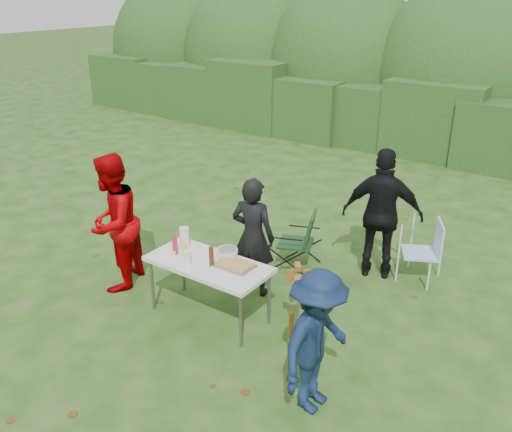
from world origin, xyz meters
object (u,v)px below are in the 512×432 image
Objects in this scene: person_black_puffy at (382,215)px; lawn_chair at (421,250)px; folding_table at (208,266)px; dog at (301,331)px; person_red_jacket at (113,223)px; paper_towel_roll at (185,237)px; person_cook at (253,237)px; child at (317,342)px; ketchup_bottle at (175,246)px; mustard_bottle at (185,251)px; beer_bottle at (211,256)px; camping_chair at (296,240)px.

person_black_puffy is 0.73m from lawn_chair.
person_black_puffy reaches higher than folding_table.
lawn_chair is at bearing -43.76° from dog.
paper_towel_roll is at bearing 83.46° from person_red_jacket.
child is at bearing 130.43° from person_cook.
lawn_chair is at bearing 53.04° from folding_table.
person_black_puffy is 2.10× the size of lawn_chair.
folding_table is at bearing 7.49° from ketchup_bottle.
ketchup_bottle is (-0.56, -0.84, 0.06)m from person_cook.
mustard_bottle reaches higher than lawn_chair.
child reaches higher than beer_bottle.
mustard_bottle is at bearing -6.78° from ketchup_bottle.
person_red_jacket reaches higher than child.
lawn_chair is 3.19m from paper_towel_roll.
mustard_bottle is 0.83× the size of beer_bottle.
person_cook is 0.97m from camping_chair.
folding_table is at bearing 154.49° from beer_bottle.
person_cook is 2.32m from lawn_chair.
lawn_chair is at bearing -176.49° from person_black_puffy.
camping_chair reaches higher than folding_table.
person_cook reaches higher than camping_chair.
paper_towel_roll is (-0.70, -1.52, 0.44)m from camping_chair.
person_red_jacket is at bearing 20.72° from person_black_puffy.
person_black_puffy is 1.92× the size of dog.
person_red_jacket is 4.12m from lawn_chair.
mustard_bottle is at bearing 36.43° from person_black_puffy.
lawn_chair is (0.51, 0.21, -0.48)m from person_black_puffy.
dog is (1.29, -0.97, -0.34)m from person_cook.
person_black_puffy is (1.16, 1.36, 0.12)m from person_cook.
lawn_chair is 3.34× the size of paper_towel_roll.
person_black_puffy is at bearing 107.77° from person_red_jacket.
camping_chair is at bearing 74.33° from mustard_bottle.
person_red_jacket reaches higher than ketchup_bottle.
beer_bottle is (0.55, 0.02, 0.01)m from ketchup_bottle.
mustard_bottle is (-1.68, 0.11, 0.39)m from dog.
mustard_bottle is 0.38m from beer_bottle.
person_black_puffy is 2.71m from mustard_bottle.
camping_chair is at bearing -2.79° from dog.
person_black_puffy is at bearing 61.76° from beer_bottle.
person_cook is 0.87m from paper_towel_roll.
person_red_jacket is 1.58m from beer_bottle.
ketchup_bottle is (1.03, 0.06, -0.06)m from person_red_jacket.
mustard_bottle reaches higher than camping_chair.
ketchup_bottle is at bearing 79.40° from child.
person_cook is 0.87× the size of person_black_puffy.
dog is 3.65× the size of paper_towel_roll.
child is 1.68× the size of lawn_chair.
paper_towel_roll reaches higher than ketchup_bottle.
camping_chair is (-1.60, 2.28, -0.30)m from child.
child is at bearing -170.76° from dog.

